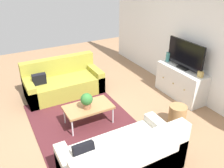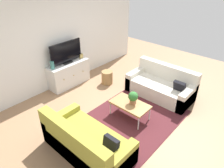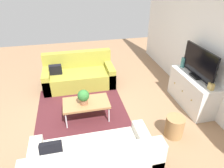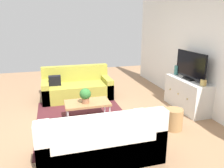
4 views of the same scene
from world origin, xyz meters
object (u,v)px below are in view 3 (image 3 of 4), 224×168
object	(u,v)px
tv_console	(191,91)
flat_screen_tv	(199,63)
coffee_table	(86,104)
couch_right_side	(94,166)
potted_plant	(84,97)
mantel_clock	(211,86)
couch_left_side	(79,75)
glass_vase	(183,62)
wicker_basket	(174,127)

from	to	relation	value
tv_console	flat_screen_tv	world-z (taller)	flat_screen_tv
coffee_table	tv_console	bearing A→B (deg)	89.33
tv_console	flat_screen_tv	bearing A→B (deg)	90.00
couch_right_side	coffee_table	bearing A→B (deg)	178.21
potted_plant	mantel_clock	xyz separation A→B (m)	(0.49, 2.37, 0.21)
potted_plant	couch_left_side	bearing A→B (deg)	-179.95
glass_vase	couch_left_side	bearing A→B (deg)	-112.55
couch_left_side	tv_console	distance (m)	2.81
couch_right_side	potted_plant	xyz separation A→B (m)	(-1.36, 0.00, 0.30)
couch_right_side	wicker_basket	bearing A→B (deg)	110.03
tv_console	glass_vase	bearing A→B (deg)	179.99
couch_right_side	coffee_table	world-z (taller)	couch_right_side
couch_right_side	glass_vase	world-z (taller)	glass_vase
coffee_table	wicker_basket	xyz separation A→B (m)	(0.84, 1.52, -0.17)
potted_plant	flat_screen_tv	xyz separation A→B (m)	(-0.02, 2.39, 0.46)
potted_plant	glass_vase	xyz separation A→B (m)	(-0.53, 2.37, 0.26)
couch_left_side	tv_console	world-z (taller)	couch_left_side
couch_left_side	couch_right_side	size ratio (longest dim) A/B	1.00
mantel_clock	coffee_table	bearing A→B (deg)	-103.05
tv_console	couch_left_side	bearing A→B (deg)	-122.26
coffee_table	flat_screen_tv	bearing A→B (deg)	89.33
glass_vase	mantel_clock	xyz separation A→B (m)	(1.03, 0.00, -0.05)
couch_right_side	glass_vase	distance (m)	3.09
couch_left_side	glass_vase	bearing A→B (deg)	67.45
tv_console	wicker_basket	distance (m)	1.16
mantel_clock	wicker_basket	distance (m)	1.04
tv_console	potted_plant	bearing A→B (deg)	-89.53
couch_left_side	coffee_table	xyz separation A→B (m)	(1.47, 0.04, 0.10)
flat_screen_tv	couch_left_side	bearing A→B (deg)	-122.05
couch_right_side	mantel_clock	distance (m)	2.58
couch_left_side	flat_screen_tv	xyz separation A→B (m)	(1.50, 2.39, 0.76)
wicker_basket	couch_left_side	bearing A→B (deg)	-145.90
glass_vase	mantel_clock	bearing A→B (deg)	0.00
couch_right_side	flat_screen_tv	world-z (taller)	flat_screen_tv
tv_console	glass_vase	world-z (taller)	glass_vase
tv_console	mantel_clock	bearing A→B (deg)	0.01
potted_plant	flat_screen_tv	distance (m)	2.44
tv_console	wicker_basket	world-z (taller)	tv_console
glass_vase	mantel_clock	distance (m)	1.03
couch_right_side	mantel_clock	xyz separation A→B (m)	(-0.87, 2.37, 0.51)
glass_vase	mantel_clock	size ratio (longest dim) A/B	1.73
coffee_table	mantel_clock	bearing A→B (deg)	76.95
mantel_clock	flat_screen_tv	bearing A→B (deg)	177.77
couch_left_side	mantel_clock	bearing A→B (deg)	49.72
glass_vase	tv_console	bearing A→B (deg)	-0.01
couch_left_side	mantel_clock	distance (m)	3.15
couch_left_side	tv_console	bearing A→B (deg)	57.74
potted_plant	couch_right_side	bearing A→B (deg)	-0.05
glass_vase	wicker_basket	world-z (taller)	glass_vase
flat_screen_tv	wicker_basket	distance (m)	1.43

